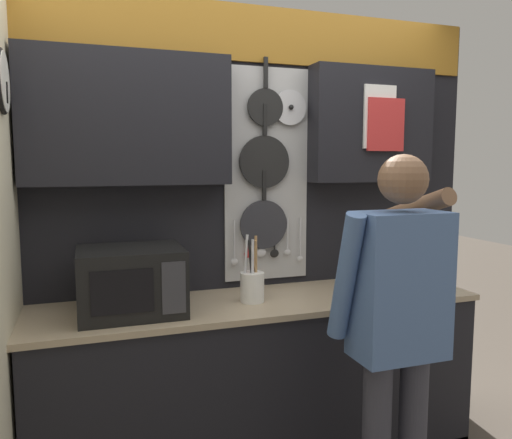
{
  "coord_description": "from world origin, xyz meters",
  "views": [
    {
      "loc": [
        -0.84,
        -2.38,
        1.61
      ],
      "look_at": [
        0.04,
        0.18,
        1.3
      ],
      "focal_mm": 35.0,
      "sensor_mm": 36.0,
      "label": 1
    }
  ],
  "objects_px": {
    "microwave": "(131,281)",
    "person": "(397,316)",
    "utensil_crock": "(252,284)",
    "knife_block": "(381,271)"
  },
  "relations": [
    {
      "from": "person",
      "to": "microwave",
      "type": "bearing_deg",
      "value": 147.7
    },
    {
      "from": "microwave",
      "to": "person",
      "type": "height_order",
      "value": "person"
    },
    {
      "from": "knife_block",
      "to": "utensil_crock",
      "type": "xyz_separation_m",
      "value": [
        -0.76,
        0.0,
        -0.01
      ]
    },
    {
      "from": "knife_block",
      "to": "person",
      "type": "xyz_separation_m",
      "value": [
        -0.34,
        -0.64,
        -0.03
      ]
    },
    {
      "from": "microwave",
      "to": "utensil_crock",
      "type": "relative_size",
      "value": 1.39
    },
    {
      "from": "knife_block",
      "to": "utensil_crock",
      "type": "relative_size",
      "value": 0.78
    },
    {
      "from": "microwave",
      "to": "utensil_crock",
      "type": "bearing_deg",
      "value": 0.18
    },
    {
      "from": "microwave",
      "to": "knife_block",
      "type": "height_order",
      "value": "microwave"
    },
    {
      "from": "microwave",
      "to": "knife_block",
      "type": "distance_m",
      "value": 1.36
    },
    {
      "from": "utensil_crock",
      "to": "person",
      "type": "xyz_separation_m",
      "value": [
        0.42,
        -0.65,
        -0.01
      ]
    }
  ]
}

